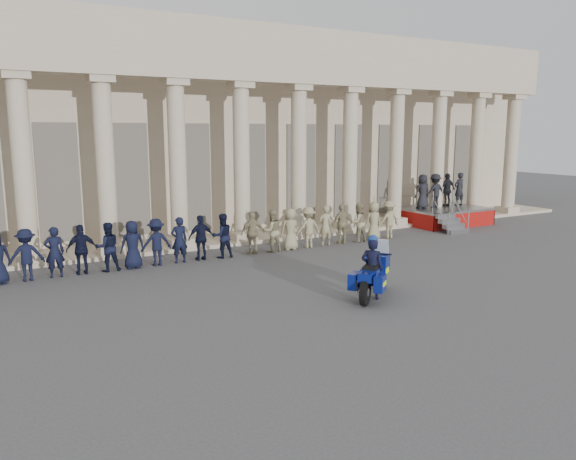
{
  "coord_description": "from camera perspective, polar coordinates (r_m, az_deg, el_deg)",
  "views": [
    {
      "loc": [
        -8.01,
        -12.13,
        4.44
      ],
      "look_at": [
        -0.1,
        1.83,
        1.6
      ],
      "focal_mm": 35.0,
      "sensor_mm": 36.0,
      "label": 1
    }
  ],
  "objects": [
    {
      "name": "officer_rank",
      "position": [
        19.48,
        -10.21,
        -0.92
      ],
      "size": [
        18.81,
        0.6,
        1.58
      ],
      "color": "black",
      "rests_on": "ground"
    },
    {
      "name": "building",
      "position": [
        28.05,
        -13.14,
        9.94
      ],
      "size": [
        40.0,
        12.5,
        9.0
      ],
      "color": "tan",
      "rests_on": "ground"
    },
    {
      "name": "reviewing_stand",
      "position": [
        27.94,
        15.3,
        3.1
      ],
      "size": [
        3.96,
        3.87,
        2.42
      ],
      "color": "gray",
      "rests_on": "ground"
    },
    {
      "name": "motorcycle",
      "position": [
        15.33,
        8.63,
        -4.44
      ],
      "size": [
        1.92,
        1.68,
        1.48
      ],
      "rotation": [
        0.0,
        0.0,
        0.67
      ],
      "color": "black",
      "rests_on": "ground"
    },
    {
      "name": "rider",
      "position": [
        15.15,
        8.55,
        -3.73
      ],
      "size": [
        0.68,
        0.72,
        1.74
      ],
      "rotation": [
        0.0,
        0.0,
        2.24
      ],
      "color": "black",
      "rests_on": "ground"
    },
    {
      "name": "ground",
      "position": [
        15.2,
        3.76,
        -6.97
      ],
      "size": [
        90.0,
        90.0,
        0.0
      ],
      "primitive_type": "plane",
      "color": "#444446",
      "rests_on": "ground"
    }
  ]
}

